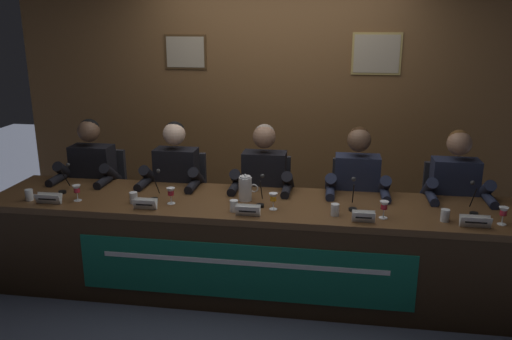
{
  "coord_description": "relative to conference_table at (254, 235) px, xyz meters",
  "views": [
    {
      "loc": [
        0.56,
        -3.66,
        2.06
      ],
      "look_at": [
        0.0,
        0.0,
        0.99
      ],
      "focal_mm": 36.3,
      "sensor_mm": 36.0,
      "label": 1
    }
  ],
  "objects": [
    {
      "name": "microphone_far_right",
      "position": [
        1.57,
        0.11,
        0.3
      ],
      "size": [
        0.06,
        0.17,
        0.22
      ],
      "color": "black",
      "rests_on": "conference_table"
    },
    {
      "name": "juice_glass_left",
      "position": [
        -0.62,
        -0.02,
        0.31
      ],
      "size": [
        0.06,
        0.06,
        0.12
      ],
      "color": "white",
      "rests_on": "conference_table"
    },
    {
      "name": "panelist_left",
      "position": [
        -0.76,
        0.5,
        0.21
      ],
      "size": [
        0.51,
        0.48,
        1.25
      ],
      "color": "black",
      "rests_on": "ground_plane"
    },
    {
      "name": "panelist_far_right",
      "position": [
        1.53,
        0.5,
        0.21
      ],
      "size": [
        0.51,
        0.48,
        1.25
      ],
      "color": "black",
      "rests_on": "ground_plane"
    },
    {
      "name": "chair_far_right",
      "position": [
        1.53,
        0.7,
        -0.06
      ],
      "size": [
        0.44,
        0.45,
        0.92
      ],
      "color": "black",
      "rests_on": "ground_plane"
    },
    {
      "name": "nameplate_right",
      "position": [
        0.79,
        -0.18,
        0.26
      ],
      "size": [
        0.15,
        0.06,
        0.08
      ],
      "color": "white",
      "rests_on": "conference_table"
    },
    {
      "name": "water_cup_center",
      "position": [
        -0.12,
        -0.11,
        0.26
      ],
      "size": [
        0.06,
        0.06,
        0.08
      ],
      "color": "silver",
      "rests_on": "conference_table"
    },
    {
      "name": "microphone_right",
      "position": [
        0.72,
        0.07,
        0.3
      ],
      "size": [
        0.06,
        0.17,
        0.22
      ],
      "color": "black",
      "rests_on": "conference_table"
    },
    {
      "name": "conference_table",
      "position": [
        0.0,
        0.0,
        0.0
      ],
      "size": [
        4.12,
        0.79,
        0.74
      ],
      "color": "brown",
      "rests_on": "ground_plane"
    },
    {
      "name": "nameplate_far_right",
      "position": [
        1.52,
        -0.16,
        0.26
      ],
      "size": [
        0.2,
        0.06,
        0.08
      ],
      "color": "white",
      "rests_on": "conference_table"
    },
    {
      "name": "microphone_left",
      "position": [
        -0.77,
        0.06,
        0.3
      ],
      "size": [
        0.06,
        0.17,
        0.22
      ],
      "color": "black",
      "rests_on": "conference_table"
    },
    {
      "name": "water_cup_right",
      "position": [
        0.59,
        -0.08,
        0.26
      ],
      "size": [
        0.06,
        0.06,
        0.08
      ],
      "color": "silver",
      "rests_on": "conference_table"
    },
    {
      "name": "juice_glass_center",
      "position": [
        0.15,
        -0.03,
        0.31
      ],
      "size": [
        0.06,
        0.06,
        0.12
      ],
      "color": "white",
      "rests_on": "conference_table"
    },
    {
      "name": "panelist_far_left",
      "position": [
        -1.53,
        0.5,
        0.21
      ],
      "size": [
        0.51,
        0.48,
        1.25
      ],
      "color": "black",
      "rests_on": "ground_plane"
    },
    {
      "name": "microphone_far_left",
      "position": [
        -1.55,
        0.12,
        0.3
      ],
      "size": [
        0.06,
        0.17,
        0.22
      ],
      "color": "black",
      "rests_on": "conference_table"
    },
    {
      "name": "nameplate_center",
      "position": [
        -0.01,
        -0.19,
        0.26
      ],
      "size": [
        0.17,
        0.06,
        0.08
      ],
      "color": "white",
      "rests_on": "conference_table"
    },
    {
      "name": "panelist_center",
      "position": [
        0.0,
        0.5,
        0.21
      ],
      "size": [
        0.51,
        0.48,
        1.25
      ],
      "color": "black",
      "rests_on": "ground_plane"
    },
    {
      "name": "water_cup_far_right",
      "position": [
        1.34,
        -0.08,
        0.26
      ],
      "size": [
        0.06,
        0.06,
        0.08
      ],
      "color": "silver",
      "rests_on": "conference_table"
    },
    {
      "name": "juice_glass_far_right",
      "position": [
        1.71,
        -0.08,
        0.31
      ],
      "size": [
        0.06,
        0.06,
        0.12
      ],
      "color": "white",
      "rests_on": "conference_table"
    },
    {
      "name": "wall_back_panelled",
      "position": [
        0.0,
        1.62,
        0.79
      ],
      "size": [
        5.32,
        0.14,
        2.6
      ],
      "color": "brown",
      "rests_on": "ground_plane"
    },
    {
      "name": "chair_left",
      "position": [
        -0.76,
        0.7,
        -0.06
      ],
      "size": [
        0.44,
        0.45,
        0.92
      ],
      "color": "black",
      "rests_on": "ground_plane"
    },
    {
      "name": "chair_center",
      "position": [
        0.0,
        0.7,
        -0.06
      ],
      "size": [
        0.44,
        0.45,
        0.92
      ],
      "color": "black",
      "rests_on": "ground_plane"
    },
    {
      "name": "nameplate_left",
      "position": [
        -0.77,
        -0.17,
        0.26
      ],
      "size": [
        0.18,
        0.06,
        0.08
      ],
      "color": "white",
      "rests_on": "conference_table"
    },
    {
      "name": "ground_plane",
      "position": [
        0.0,
        0.12,
        -0.51
      ],
      "size": [
        12.0,
        12.0,
        0.0
      ],
      "primitive_type": "plane",
      "color": "#383D4C"
    },
    {
      "name": "water_cup_far_left",
      "position": [
        -1.72,
        -0.11,
        0.26
      ],
      "size": [
        0.06,
        0.06,
        0.08
      ],
      "color": "silver",
      "rests_on": "conference_table"
    },
    {
      "name": "chair_far_left",
      "position": [
        -1.53,
        0.7,
        -0.06
      ],
      "size": [
        0.44,
        0.45,
        0.92
      ],
      "color": "black",
      "rests_on": "ground_plane"
    },
    {
      "name": "juice_glass_right",
      "position": [
        0.93,
        -0.08,
        0.31
      ],
      "size": [
        0.06,
        0.06,
        0.12
      ],
      "color": "white",
      "rests_on": "conference_table"
    },
    {
      "name": "chair_right",
      "position": [
        0.77,
        0.7,
        -0.06
      ],
      "size": [
        0.44,
        0.45,
        0.92
      ],
      "color": "black",
      "rests_on": "ground_plane"
    },
    {
      "name": "panelist_right",
      "position": [
        0.77,
        0.5,
        0.21
      ],
      "size": [
        0.51,
        0.48,
        1.25
      ],
      "color": "black",
      "rests_on": "ground_plane"
    },
    {
      "name": "juice_glass_far_left",
      "position": [
        -1.35,
        -0.07,
        0.31
      ],
      "size": [
        0.06,
        0.06,
        0.12
      ],
      "color": "white",
      "rests_on": "conference_table"
    },
    {
      "name": "nameplate_far_left",
      "position": [
        -1.53,
        -0.16,
        0.26
      ],
      "size": [
        0.2,
        0.06,
        0.08
      ],
      "color": "white",
      "rests_on": "conference_table"
    },
    {
      "name": "water_pitcher_central",
      "position": [
        -0.08,
        0.14,
        0.32
      ],
      "size": [
        0.15,
        0.1,
        0.21
      ],
      "color": "silver",
      "rests_on": "conference_table"
    },
    {
      "name": "water_cup_left",
      "position": [
        -0.9,
        -0.05,
        0.26
      ],
      "size": [
        0.06,
        0.06,
        0.08
      ],
      "color": "silver",
      "rests_on": "conference_table"
    },
    {
      "name": "microphone_center",
      "position": [
        0.05,
        0.05,
        0.3
      ],
      "size": [
        0.06,
        0.17,
        0.22
      ],
      "color": "black",
      "rests_on": "conference_table"
    }
  ]
}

